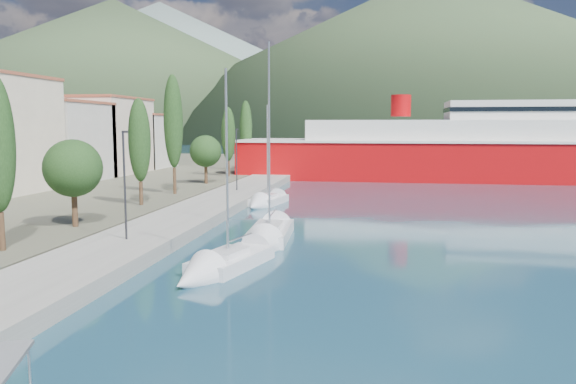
# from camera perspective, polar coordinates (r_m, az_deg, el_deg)

# --- Properties ---
(ground) EXTENTS (1400.00, 1400.00, 0.00)m
(ground) POSITION_cam_1_polar(r_m,az_deg,el_deg) (136.60, 7.22, 3.67)
(ground) COLOR navy
(quay) EXTENTS (5.00, 88.00, 0.80)m
(quay) POSITION_cam_1_polar(r_m,az_deg,el_deg) (45.07, -8.86, -1.94)
(quay) COLOR gray
(quay) RESTS_ON ground
(hills_far) EXTENTS (1480.00, 900.00, 180.00)m
(hills_far) POSITION_cam_1_polar(r_m,az_deg,el_deg) (652.75, 21.59, 12.43)
(hills_far) COLOR slate
(hills_far) RESTS_ON ground
(hills_near) EXTENTS (1010.00, 520.00, 115.00)m
(hills_near) POSITION_cam_1_polar(r_m,az_deg,el_deg) (402.01, 23.19, 12.19)
(hills_near) COLOR #374B2D
(hills_near) RESTS_ON ground
(town_buildings) EXTENTS (9.20, 69.20, 11.30)m
(town_buildings) POSITION_cam_1_polar(r_m,az_deg,el_deg) (64.82, -25.56, 4.69)
(town_buildings) COLOR beige
(town_buildings) RESTS_ON land_strip
(tree_row) EXTENTS (3.67, 64.09, 11.23)m
(tree_row) POSITION_cam_1_polar(r_m,az_deg,el_deg) (51.16, -12.83, 4.93)
(tree_row) COLOR #47301E
(tree_row) RESTS_ON land_strip
(lamp_posts) EXTENTS (0.15, 47.92, 6.06)m
(lamp_posts) POSITION_cam_1_polar(r_m,az_deg,el_deg) (33.05, -15.75, 1.19)
(lamp_posts) COLOR #2D2D33
(lamp_posts) RESTS_ON quay
(sailboat_near) EXTENTS (4.07, 7.81, 10.76)m
(sailboat_near) POSITION_cam_1_polar(r_m,az_deg,el_deg) (27.29, -7.66, -7.83)
(sailboat_near) COLOR silver
(sailboat_near) RESTS_ON ground
(sailboat_mid) EXTENTS (2.95, 9.25, 13.13)m
(sailboat_mid) POSITION_cam_1_polar(r_m,az_deg,el_deg) (33.60, -2.30, -4.97)
(sailboat_mid) COLOR silver
(sailboat_mid) RESTS_ON ground
(sailboat_far) EXTENTS (3.31, 6.97, 9.84)m
(sailboat_far) POSITION_cam_1_polar(r_m,az_deg,el_deg) (50.13, -2.63, -1.13)
(sailboat_far) COLOR silver
(sailboat_far) RESTS_ON ground
(ferry) EXTENTS (59.90, 12.77, 11.89)m
(ferry) POSITION_cam_1_polar(r_m,az_deg,el_deg) (78.65, 17.50, 3.86)
(ferry) COLOR #B3080B
(ferry) RESTS_ON ground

